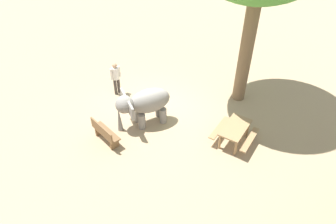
{
  "coord_description": "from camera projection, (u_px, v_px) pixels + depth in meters",
  "views": [
    {
      "loc": [
        6.71,
        8.09,
        8.31
      ],
      "look_at": [
        0.28,
        1.23,
        0.8
      ],
      "focal_mm": 32.29,
      "sensor_mm": 36.0,
      "label": 1
    }
  ],
  "objects": [
    {
      "name": "wooden_bench",
      "position": [
        105.0,
        133.0,
        11.57
      ],
      "size": [
        0.42,
        1.4,
        0.88
      ],
      "rotation": [
        0.0,
        0.0,
        1.56
      ],
      "color": "brown",
      "rests_on": "ground_plane"
    },
    {
      "name": "ground_plane",
      "position": [
        154.0,
        111.0,
        13.38
      ],
      "size": [
        60.0,
        60.0,
        0.0
      ],
      "primitive_type": "plane",
      "color": "tan"
    },
    {
      "name": "person_handler",
      "position": [
        116.0,
        76.0,
        13.86
      ],
      "size": [
        0.51,
        0.32,
        1.62
      ],
      "rotation": [
        0.0,
        0.0,
        1.49
      ],
      "color": "#3F3833",
      "rests_on": "ground_plane"
    },
    {
      "name": "picnic_table_near",
      "position": [
        235.0,
        131.0,
        11.49
      ],
      "size": [
        1.82,
        1.8,
        0.78
      ],
      "rotation": [
        0.0,
        0.0,
        3.39
      ],
      "color": "#9E7A51",
      "rests_on": "ground_plane"
    },
    {
      "name": "elephant",
      "position": [
        144.0,
        103.0,
        12.11
      ],
      "size": [
        2.3,
        1.76,
        1.6
      ],
      "rotation": [
        0.0,
        0.0,
        5.94
      ],
      "color": "gray",
      "rests_on": "ground_plane"
    }
  ]
}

